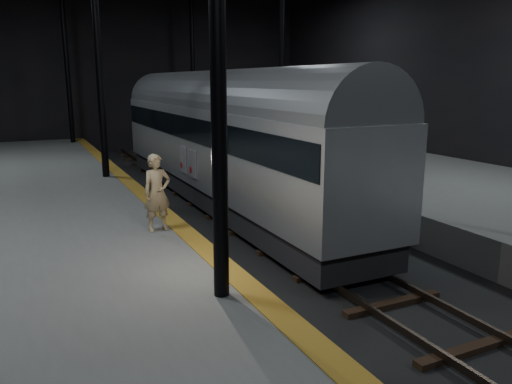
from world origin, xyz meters
TOP-DOWN VIEW (x-y plane):
  - ground at (0.00, 0.00)m, footprint 44.00×44.00m
  - platform_right at (7.50, 0.00)m, footprint 9.00×43.80m
  - tactile_strip at (-3.25, 0.00)m, footprint 0.50×43.80m
  - track at (0.00, 0.00)m, footprint 2.40×43.00m
  - train at (-0.00, 5.79)m, footprint 2.72×18.15m
  - woman at (-3.80, 0.19)m, footprint 0.74×0.53m

SIDE VIEW (x-z plane):
  - ground at x=0.00m, z-range 0.00..0.00m
  - track at x=0.00m, z-range -0.05..0.19m
  - platform_right at x=7.50m, z-range 0.00..1.00m
  - tactile_strip at x=-3.25m, z-range 1.00..1.01m
  - woman at x=-3.80m, z-range 1.00..2.88m
  - train at x=0.00m, z-range 0.28..5.13m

